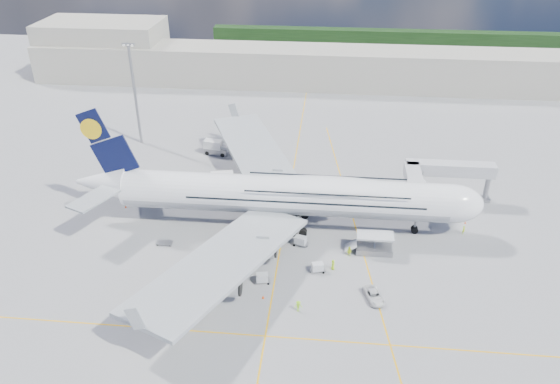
# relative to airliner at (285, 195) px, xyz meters

# --- Properties ---
(ground) EXTENTS (300.00, 300.00, 0.00)m
(ground) POSITION_rel_airliner_xyz_m (-0.26, -10.00, -6.87)
(ground) COLOR gray
(ground) RESTS_ON ground
(taxi_line_main) EXTENTS (0.25, 220.00, 0.01)m
(taxi_line_main) POSITION_rel_airliner_xyz_m (-0.26, -10.00, -6.86)
(taxi_line_main) COLOR #F4AD0C
(taxi_line_main) RESTS_ON ground
(taxi_line_cross) EXTENTS (120.00, 0.25, 0.01)m
(taxi_line_cross) POSITION_rel_airliner_xyz_m (-0.26, -30.00, -6.86)
(taxi_line_cross) COLOR #F4AD0C
(taxi_line_cross) RESTS_ON ground
(taxi_line_diag) EXTENTS (14.16, 99.06, 0.01)m
(taxi_line_diag) POSITION_rel_airliner_xyz_m (13.74, -0.00, -6.86)
(taxi_line_diag) COLOR #F4AD0C
(taxi_line_diag) RESTS_ON ground
(airliner) EXTENTS (77.26, 79.15, 23.71)m
(airliner) POSITION_rel_airliner_xyz_m (0.00, 0.00, 0.00)
(airliner) COLOR white
(airliner) RESTS_ON ground
(jet_bridge) EXTENTS (18.80, 12.10, 8.50)m
(jet_bridge) POSITION_rel_airliner_xyz_m (29.55, 10.94, -0.02)
(jet_bridge) COLOR #B7B7BC
(jet_bridge) RESTS_ON ground
(cargo_loader) EXTENTS (8.53, 3.20, 3.67)m
(cargo_loader) POSITION_rel_airliner_xyz_m (16.56, -7.11, -5.62)
(cargo_loader) COLOR silver
(cargo_loader) RESTS_ON ground
(light_mast) EXTENTS (3.00, 0.70, 25.50)m
(light_mast) POSITION_rel_airliner_xyz_m (-40.26, 35.00, 6.34)
(light_mast) COLOR gray
(light_mast) RESTS_ON ground
(terminal) EXTENTS (180.00, 16.00, 12.00)m
(terminal) POSITION_rel_airliner_xyz_m (-0.26, 85.00, -0.87)
(terminal) COLOR #B2AD9E
(terminal) RESTS_ON ground
(hangar) EXTENTS (40.00, 22.00, 18.00)m
(hangar) POSITION_rel_airliner_xyz_m (-70.26, 90.00, 2.13)
(hangar) COLOR #B2AD9E
(hangar) RESTS_ON ground
(tree_line) EXTENTS (160.00, 6.00, 8.00)m
(tree_line) POSITION_rel_airliner_xyz_m (39.74, 130.00, -2.87)
(tree_line) COLOR #193814
(tree_line) RESTS_ON ground
(dolly_row_a) EXTENTS (3.55, 2.28, 0.49)m
(dolly_row_a) POSITION_rel_airliner_xyz_m (-13.21, -17.67, -6.49)
(dolly_row_a) COLOR gray
(dolly_row_a) RESTS_ON ground
(dolly_row_b) EXTENTS (3.18, 2.46, 1.79)m
(dolly_row_b) POSITION_rel_airliner_xyz_m (-11.40, -9.82, -5.91)
(dolly_row_b) COLOR gray
(dolly_row_b) RESTS_ON ground
(dolly_row_c) EXTENTS (2.88, 1.89, 1.69)m
(dolly_row_c) POSITION_rel_airliner_xyz_m (-2.27, -17.70, -5.96)
(dolly_row_c) COLOR gray
(dolly_row_c) RESTS_ON ground
(dolly_back) EXTENTS (2.94, 1.60, 0.43)m
(dolly_back) POSITION_rel_airliner_xyz_m (-21.65, -8.50, -6.54)
(dolly_back) COLOR gray
(dolly_back) RESTS_ON ground
(dolly_nose_far) EXTENTS (2.88, 2.05, 1.65)m
(dolly_nose_far) POSITION_rel_airliner_xyz_m (6.81, -13.85, -5.98)
(dolly_nose_far) COLOR gray
(dolly_nose_far) RESTS_ON ground
(dolly_nose_near) EXTENTS (3.09, 2.22, 1.76)m
(dolly_nose_near) POSITION_rel_airliner_xyz_m (3.35, -6.28, -5.92)
(dolly_nose_near) COLOR gray
(dolly_nose_near) RESTS_ON ground
(baggage_tug) EXTENTS (2.82, 1.54, 1.69)m
(baggage_tug) POSITION_rel_airliner_xyz_m (-4.53, -12.92, -6.12)
(baggage_tug) COLOR silver
(baggage_tug) RESTS_ON ground
(catering_truck_inner) EXTENTS (7.11, 3.92, 4.01)m
(catering_truck_inner) POSITION_rel_airliner_xyz_m (-14.20, 12.84, -4.98)
(catering_truck_inner) COLOR gray
(catering_truck_inner) RESTS_ON ground
(catering_truck_outer) EXTENTS (6.43, 3.26, 3.67)m
(catering_truck_outer) POSITION_rel_airliner_xyz_m (-19.76, 30.11, -5.16)
(catering_truck_outer) COLOR gray
(catering_truck_outer) RESTS_ON ground
(service_van) EXTENTS (3.77, 5.49, 1.39)m
(service_van) POSITION_rel_airliner_xyz_m (16.06, -20.16, -6.17)
(service_van) COLOR silver
(service_van) RESTS_ON ground
(crew_nose) EXTENTS (0.75, 0.73, 1.73)m
(crew_nose) POSITION_rel_airliner_xyz_m (33.97, 0.44, -6.00)
(crew_nose) COLOR #B7DC17
(crew_nose) RESTS_ON ground
(crew_loader) EXTENTS (1.23, 1.19, 1.99)m
(crew_loader) POSITION_rel_airliner_xyz_m (12.25, -8.94, -5.87)
(crew_loader) COLOR #D2F019
(crew_loader) RESTS_ON ground
(crew_wing) EXTENTS (0.67, 1.13, 1.81)m
(crew_wing) POSITION_rel_airliner_xyz_m (-5.33, -8.09, -5.96)
(crew_wing) COLOR #BBF519
(crew_wing) RESTS_ON ground
(crew_van) EXTENTS (0.82, 1.07, 1.93)m
(crew_van) POSITION_rel_airliner_xyz_m (9.41, -12.97, -5.90)
(crew_van) COLOR #AEE618
(crew_van) RESTS_ON ground
(crew_tug) EXTENTS (1.43, 1.00, 2.01)m
(crew_tug) POSITION_rel_airliner_xyz_m (4.19, -24.16, -5.86)
(crew_tug) COLOR #97EA18
(crew_tug) RESTS_ON ground
(cone_nose) EXTENTS (0.38, 0.38, 0.48)m
(cone_nose) POSITION_rel_airliner_xyz_m (35.07, 4.12, -6.64)
(cone_nose) COLOR #FF4E0D
(cone_nose) RESTS_ON ground
(cone_wing_left_inner) EXTENTS (0.45, 0.45, 0.58)m
(cone_wing_left_inner) POSITION_rel_airliner_xyz_m (-2.18, 15.24, -6.59)
(cone_wing_left_inner) COLOR #FF4E0D
(cone_wing_left_inner) RESTS_ON ground
(cone_wing_left_outer) EXTENTS (0.44, 0.44, 0.56)m
(cone_wing_left_outer) POSITION_rel_airliner_xyz_m (-14.32, 30.41, -6.60)
(cone_wing_left_outer) COLOR #FF4E0D
(cone_wing_left_outer) RESTS_ON ground
(cone_wing_right_inner) EXTENTS (0.45, 0.45, 0.57)m
(cone_wing_right_inner) POSITION_rel_airliner_xyz_m (-1.64, -21.69, -6.59)
(cone_wing_right_inner) COLOR #FF4E0D
(cone_wing_right_inner) RESTS_ON ground
(cone_wing_right_outer) EXTENTS (0.48, 0.48, 0.61)m
(cone_wing_right_outer) POSITION_rel_airliner_xyz_m (-20.53, -28.27, -6.57)
(cone_wing_right_outer) COLOR #FF4E0D
(cone_wing_right_outer) RESTS_ON ground
(cone_tail) EXTENTS (0.44, 0.44, 0.55)m
(cone_tail) POSITION_rel_airliner_xyz_m (-33.29, 3.37, -6.60)
(cone_tail) COLOR #FF4E0D
(cone_tail) RESTS_ON ground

